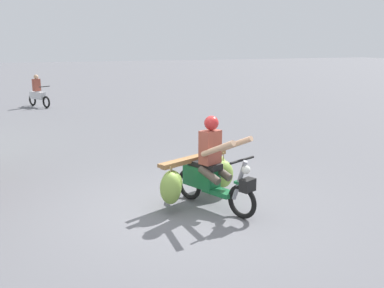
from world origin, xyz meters
TOP-DOWN VIEW (x-y plane):
  - ground_plane at (0.00, 0.00)m, footprint 120.00×120.00m
  - motorbike_main_loaded at (0.57, 0.29)m, footprint 1.66×1.97m
  - motorbike_distant_ahead_left at (-1.61, 13.59)m, footprint 0.89×1.46m

SIDE VIEW (x-z plane):
  - ground_plane at x=0.00m, z-range 0.00..0.00m
  - motorbike_main_loaded at x=0.57m, z-range -0.27..1.31m
  - motorbike_distant_ahead_left at x=-1.61m, z-range -0.13..1.27m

